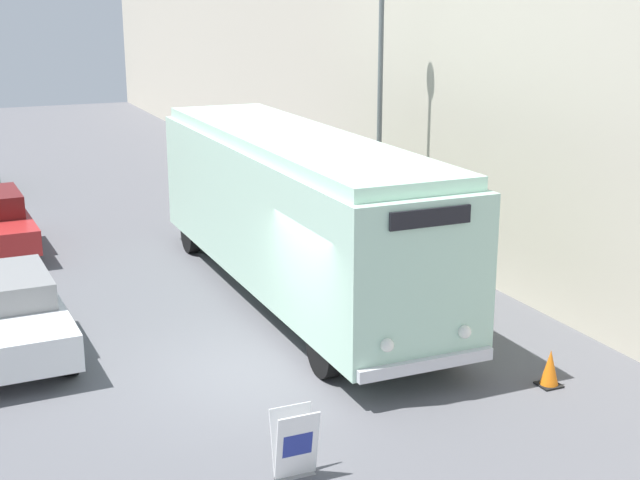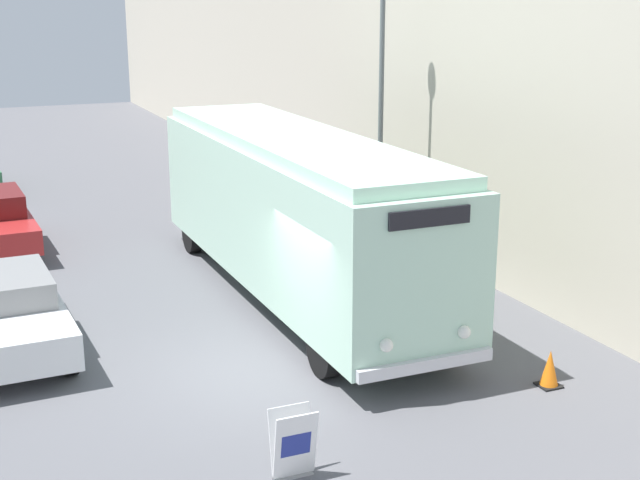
{
  "view_description": "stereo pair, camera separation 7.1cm",
  "coord_description": "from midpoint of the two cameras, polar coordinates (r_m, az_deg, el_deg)",
  "views": [
    {
      "loc": [
        -4.77,
        -13.21,
        6.2
      ],
      "look_at": [
        1.36,
        0.74,
        1.98
      ],
      "focal_mm": 50.0,
      "sensor_mm": 36.0,
      "label": 1
    },
    {
      "loc": [
        -4.71,
        -13.24,
        6.2
      ],
      "look_at": [
        1.36,
        0.74,
        1.98
      ],
      "focal_mm": 50.0,
      "sensor_mm": 36.0,
      "label": 2
    }
  ],
  "objects": [
    {
      "name": "sign_board",
      "position": [
        12.06,
        -1.79,
        -12.93
      ],
      "size": [
        0.59,
        0.36,
        0.95
      ],
      "color": "gray",
      "rests_on": "ground_plane"
    },
    {
      "name": "building_wall_right",
      "position": [
        25.87,
        1.64,
        8.93
      ],
      "size": [
        0.3,
        60.0,
        6.49
      ],
      "color": "beige",
      "rests_on": "ground_plane"
    },
    {
      "name": "ground_plane",
      "position": [
        15.35,
        -3.71,
        -8.36
      ],
      "size": [
        80.0,
        80.0,
        0.0
      ],
      "primitive_type": "plane",
      "color": "#56565B"
    },
    {
      "name": "vintage_bus",
      "position": [
        18.48,
        -1.81,
        2.12
      ],
      "size": [
        2.52,
        11.08,
        3.45
      ],
      "color": "black",
      "rests_on": "ground_plane"
    },
    {
      "name": "traffic_cone",
      "position": [
        15.12,
        14.37,
        -7.96
      ],
      "size": [
        0.36,
        0.36,
        0.63
      ],
      "color": "black",
      "rests_on": "ground_plane"
    },
    {
      "name": "streetlamp",
      "position": [
        21.06,
        3.8,
        10.82
      ],
      "size": [
        0.36,
        0.36,
        7.02
      ],
      "color": "#595E60",
      "rests_on": "ground_plane"
    },
    {
      "name": "parked_car_near",
      "position": [
        16.9,
        -19.72,
        -4.36
      ],
      "size": [
        2.07,
        4.61,
        1.4
      ],
      "rotation": [
        0.0,
        0.0,
        0.03
      ],
      "color": "black",
      "rests_on": "ground_plane"
    }
  ]
}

